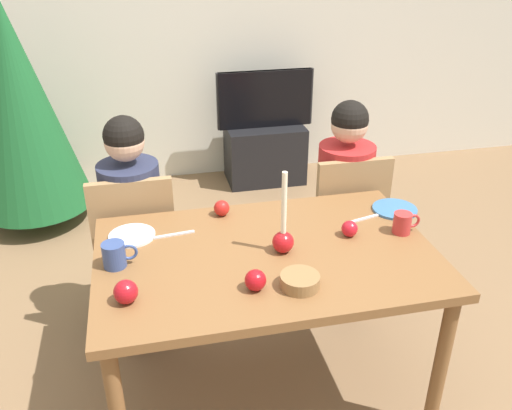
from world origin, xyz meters
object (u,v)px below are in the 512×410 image
apple_near_candle (222,208)px  tv_stand (265,153)px  dining_table (266,269)px  candle_centerpiece (283,236)px  person_left_child (135,229)px  apple_far_edge (126,292)px  person_right_child (343,207)px  tv (265,99)px  apple_by_right_mug (350,229)px  chair_left (136,242)px  apple_by_left_plate (255,280)px  mug_right (403,223)px  bowl_walnuts (300,281)px  chair_right (344,219)px  plate_left (132,236)px  mug_left (115,255)px  plate_right (395,209)px  christmas_tree (19,106)px

apple_near_candle → tv_stand: bearing=70.9°
dining_table → candle_centerpiece: (0.07, -0.01, 0.16)m
person_left_child → apple_far_edge: bearing=-91.8°
person_right_child → tv: (-0.04, 1.66, 0.14)m
apple_by_right_mug → person_left_child: bearing=147.5°
chair_left → tv: size_ratio=1.14×
candle_centerpiece → apple_far_edge: (-0.63, -0.21, -0.03)m
apple_by_left_plate → candle_centerpiece: bearing=54.0°
tv → apple_by_left_plate: bearing=-104.3°
mug_right → bowl_walnuts: bearing=-152.6°
apple_far_edge → chair_right: bearing=35.3°
person_left_child → candle_centerpiece: 0.92m
person_right_child → tv: person_right_child is taller
dining_table → tv_stand: (0.55, 2.30, -0.43)m
dining_table → plate_left: (-0.54, 0.25, 0.09)m
person_left_child → apple_by_left_plate: person_left_child is taller
chair_right → apple_by_left_plate: chair_right is taller
mug_left → apple_far_edge: size_ratio=1.57×
chair_right → apple_near_candle: size_ratio=12.17×
chair_right → apple_far_edge: chair_right is taller
tv_stand → apple_by_right_mug: size_ratio=9.01×
person_left_child → dining_table: bearing=-49.9°
chair_left → tv_stand: bearing=57.3°
chair_right → person_right_child: bearing=90.0°
chair_right → plate_left: (-1.13, -0.36, 0.24)m
chair_right → plate_left: chair_right is taller
tv → plate_right: size_ratio=3.76×
mug_right → chair_right: bearing=93.0°
tv → dining_table: bearing=-103.3°
christmas_tree → chair_right: bearing=-36.5°
mug_right → apple_by_right_mug: mug_right is taller
chair_right → apple_near_candle: bearing=-161.1°
chair_right → plate_right: size_ratio=4.28×
apple_by_right_mug → chair_left: bearing=149.0°
candle_centerpiece → apple_by_left_plate: (-0.17, -0.23, -0.03)m
apple_near_candle → apple_by_left_plate: bearing=-87.4°
chair_left → apple_by_left_plate: 0.99m
person_right_child → christmas_tree: christmas_tree is taller
person_right_child → mug_right: 0.65m
christmas_tree → bowl_walnuts: 2.58m
plate_left → person_right_child: bearing=19.0°
dining_table → tv: size_ratio=1.77×
dining_table → person_left_child: (-0.54, 0.64, -0.10)m
person_left_child → apple_by_right_mug: (0.92, -0.59, 0.22)m
candle_centerpiece → mug_left: candle_centerpiece is taller
dining_table → apple_near_candle: size_ratio=18.93×
chair_right → candle_centerpiece: size_ratio=2.50×
candle_centerpiece → plate_right: (0.61, 0.24, -0.07)m
candle_centerpiece → bowl_walnuts: (-0.00, -0.25, -0.05)m
tv_stand → mug_left: (-1.15, -2.27, 0.56)m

